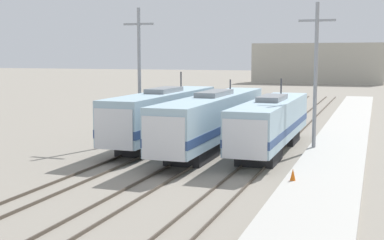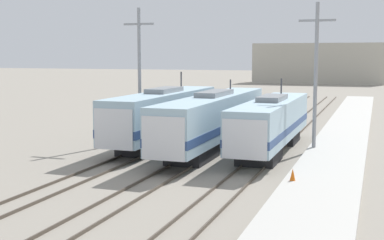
{
  "view_description": "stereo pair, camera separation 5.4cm",
  "coord_description": "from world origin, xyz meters",
  "px_view_note": "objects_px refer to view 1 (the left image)",
  "views": [
    {
      "loc": [
        11.15,
        -28.49,
        6.85
      ],
      "look_at": [
        -0.16,
        4.13,
        2.61
      ],
      "focal_mm": 50.0,
      "sensor_mm": 36.0,
      "label": 1
    },
    {
      "loc": [
        11.2,
        -28.47,
        6.85
      ],
      "look_at": [
        -0.16,
        4.13,
        2.61
      ],
      "focal_mm": 50.0,
      "sensor_mm": 36.0,
      "label": 2
    }
  ],
  "objects_px": {
    "locomotive_center": "(212,120)",
    "locomotive_far_right": "(270,124)",
    "catenary_tower_right": "(316,73)",
    "locomotive_far_left": "(162,116)",
    "catenary_tower_left": "(139,71)",
    "traffic_cone": "(293,175)"
  },
  "relations": [
    {
      "from": "locomotive_center",
      "to": "locomotive_far_right",
      "type": "relative_size",
      "value": 1.21
    },
    {
      "from": "catenary_tower_right",
      "to": "locomotive_far_left",
      "type": "bearing_deg",
      "value": -174.74
    },
    {
      "from": "locomotive_far_left",
      "to": "locomotive_center",
      "type": "relative_size",
      "value": 0.85
    },
    {
      "from": "catenary_tower_left",
      "to": "traffic_cone",
      "type": "relative_size",
      "value": 16.46
    },
    {
      "from": "catenary_tower_left",
      "to": "catenary_tower_right",
      "type": "xyz_separation_m",
      "value": [
        13.6,
        0.0,
        0.0
      ]
    },
    {
      "from": "catenary_tower_left",
      "to": "traffic_cone",
      "type": "xyz_separation_m",
      "value": [
        13.72,
        -10.73,
        -4.96
      ]
    },
    {
      "from": "traffic_cone",
      "to": "catenary_tower_right",
      "type": "bearing_deg",
      "value": 90.62
    },
    {
      "from": "locomotive_center",
      "to": "catenary_tower_left",
      "type": "distance_m",
      "value": 7.6
    },
    {
      "from": "locomotive_far_right",
      "to": "catenary_tower_left",
      "type": "xyz_separation_m",
      "value": [
        -10.78,
        1.7,
        3.49
      ]
    },
    {
      "from": "locomotive_far_left",
      "to": "catenary_tower_right",
      "type": "xyz_separation_m",
      "value": [
        11.26,
        1.04,
        3.33
      ]
    },
    {
      "from": "locomotive_center",
      "to": "locomotive_far_right",
      "type": "bearing_deg",
      "value": 1.32
    },
    {
      "from": "traffic_cone",
      "to": "locomotive_far_right",
      "type": "bearing_deg",
      "value": 108.03
    },
    {
      "from": "locomotive_center",
      "to": "catenary_tower_left",
      "type": "bearing_deg",
      "value": 164.66
    },
    {
      "from": "locomotive_far_right",
      "to": "traffic_cone",
      "type": "bearing_deg",
      "value": -71.97
    },
    {
      "from": "locomotive_far_right",
      "to": "catenary_tower_right",
      "type": "xyz_separation_m",
      "value": [
        2.82,
        1.7,
        3.49
      ]
    },
    {
      "from": "locomotive_center",
      "to": "catenary_tower_left",
      "type": "relative_size",
      "value": 1.9
    },
    {
      "from": "traffic_cone",
      "to": "locomotive_far_left",
      "type": "bearing_deg",
      "value": 139.56
    },
    {
      "from": "locomotive_far_left",
      "to": "locomotive_far_right",
      "type": "bearing_deg",
      "value": -4.52
    },
    {
      "from": "catenary_tower_left",
      "to": "catenary_tower_right",
      "type": "bearing_deg",
      "value": 0.0
    },
    {
      "from": "locomotive_far_left",
      "to": "catenary_tower_left",
      "type": "height_order",
      "value": "catenary_tower_left"
    },
    {
      "from": "locomotive_far_left",
      "to": "catenary_tower_right",
      "type": "distance_m",
      "value": 11.79
    },
    {
      "from": "locomotive_far_left",
      "to": "traffic_cone",
      "type": "xyz_separation_m",
      "value": [
        11.38,
        -9.7,
        -1.63
      ]
    }
  ]
}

